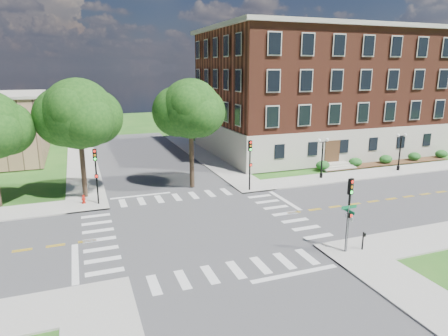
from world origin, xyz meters
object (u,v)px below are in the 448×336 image
object	(u,v)px
traffic_signal_ne	(250,159)
traffic_signal_se	(349,206)
street_sign_pole	(348,219)
fire_hydrant	(84,200)
push_button_post	(363,240)
twin_lamp_west	(322,156)
traffic_signal_nw	(96,169)
twin_lamp_east	(400,150)

from	to	relation	value
traffic_signal_ne	traffic_signal_se	bearing A→B (deg)	-88.46
street_sign_pole	fire_hydrant	distance (m)	22.00
traffic_signal_ne	push_button_post	bearing A→B (deg)	-83.90
twin_lamp_west	push_button_post	world-z (taller)	twin_lamp_west
push_button_post	fire_hydrant	world-z (taller)	push_button_post
traffic_signal_nw	fire_hydrant	world-z (taller)	traffic_signal_nw
traffic_signal_ne	street_sign_pole	world-z (taller)	traffic_signal_ne
twin_lamp_east	push_button_post	xyz separation A→B (m)	(-17.48, -15.46, -1.73)
traffic_signal_nw	push_button_post	world-z (taller)	traffic_signal_nw
traffic_signal_se	twin_lamp_east	bearing A→B (deg)	39.35
street_sign_pole	traffic_signal_ne	bearing A→B (deg)	91.36
street_sign_pole	push_button_post	world-z (taller)	street_sign_pole
twin_lamp_east	push_button_post	world-z (taller)	twin_lamp_east
traffic_signal_ne	street_sign_pole	bearing A→B (deg)	-88.64
traffic_signal_ne	street_sign_pole	size ratio (longest dim) A/B	1.55
traffic_signal_se	twin_lamp_east	distance (m)	24.11
traffic_signal_se	push_button_post	world-z (taller)	traffic_signal_se
street_sign_pole	traffic_signal_nw	bearing A→B (deg)	133.07
traffic_signal_se	traffic_signal_nw	bearing A→B (deg)	133.28
push_button_post	traffic_signal_se	bearing A→B (deg)	171.38
traffic_signal_ne	fire_hydrant	distance (m)	15.30
push_button_post	street_sign_pole	bearing A→B (deg)	174.59
twin_lamp_east	street_sign_pole	bearing A→B (deg)	-140.60
traffic_signal_nw	street_sign_pole	bearing A→B (deg)	-46.93
traffic_signal_se	twin_lamp_east	size ratio (longest dim) A/B	1.13
traffic_signal_ne	push_button_post	xyz separation A→B (m)	(1.54, -14.39, -2.39)
street_sign_pole	push_button_post	size ratio (longest dim) A/B	2.58
traffic_signal_ne	traffic_signal_nw	xyz separation A→B (m)	(-13.81, 0.85, 0.00)
twin_lamp_west	fire_hydrant	distance (m)	24.00
fire_hydrant	street_sign_pole	bearing A→B (deg)	-45.62
traffic_signal_nw	traffic_signal_se	bearing A→B (deg)	-46.72
twin_lamp_west	push_button_post	size ratio (longest dim) A/B	3.53
traffic_signal_se	street_sign_pole	bearing A→B (deg)	-124.78
twin_lamp_west	twin_lamp_east	world-z (taller)	same
street_sign_pole	fire_hydrant	size ratio (longest dim) A/B	4.13
traffic_signal_se	twin_lamp_east	world-z (taller)	traffic_signal_se
fire_hydrant	twin_lamp_east	bearing A→B (deg)	-0.55
twin_lamp_east	fire_hydrant	bearing A→B (deg)	179.45
traffic_signal_ne	fire_hydrant	xyz separation A→B (m)	(-15.00, 1.39, -2.72)
traffic_signal_se	twin_lamp_west	size ratio (longest dim) A/B	1.13
traffic_signal_se	twin_lamp_east	xyz separation A→B (m)	(18.64, 15.28, -0.66)
street_sign_pole	push_button_post	distance (m)	1.93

